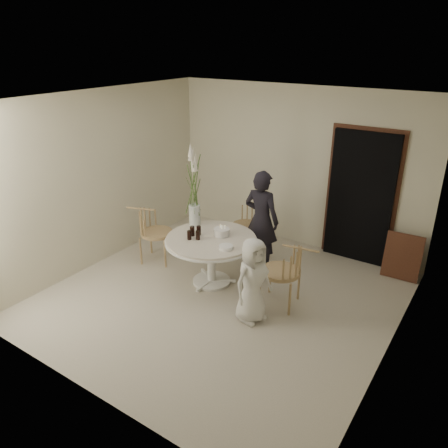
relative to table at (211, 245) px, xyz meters
The scene contains 18 objects.
ground 0.75m from the table, 35.54° to the right, with size 4.50×4.50×0.00m, color beige.
room_shell 1.09m from the table, 35.54° to the right, with size 4.50×4.50×4.50m.
doorway 2.49m from the table, 52.29° to the left, with size 1.00×0.10×2.10m, color black.
door_trim 2.53m from the table, 52.85° to the left, with size 1.12×0.03×2.22m, color brown.
table is the anchor object (origin of this frame).
picture_frame 2.87m from the table, 36.47° to the left, with size 0.53×0.04×0.71m, color brown.
chair_far 1.33m from the table, 94.75° to the left, with size 0.55×0.57×0.83m.
chair_right 1.22m from the table, ahead, with size 0.59×0.56×0.91m.
chair_left 1.26m from the table, behind, with size 0.64×0.61×0.90m.
girl 0.93m from the table, 67.76° to the left, with size 0.58×0.38×1.58m, color black.
boy 1.07m from the table, 25.61° to the right, with size 0.56×0.36×1.14m, color silver.
birthday_cake 0.24m from the table, 61.72° to the left, with size 0.23×0.23×0.16m.
cola_tumbler_a 0.36m from the table, 136.53° to the right, with size 0.06×0.06×0.13m, color black.
cola_tumbler_b 0.26m from the table, 129.55° to the right, with size 0.06×0.06×0.13m, color black.
cola_tumbler_c 0.34m from the table, 161.87° to the right, with size 0.07×0.07×0.15m, color black.
cola_tumbler_d 0.28m from the table, behind, with size 0.06×0.06×0.14m, color black.
plate_stack 0.44m from the table, 25.21° to the right, with size 0.19×0.19×0.05m, color white.
flower_vase 0.84m from the table, 152.18° to the left, with size 0.17×0.17×1.27m.
Camera 1 is at (2.95, -4.36, 3.38)m, focal length 35.00 mm.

